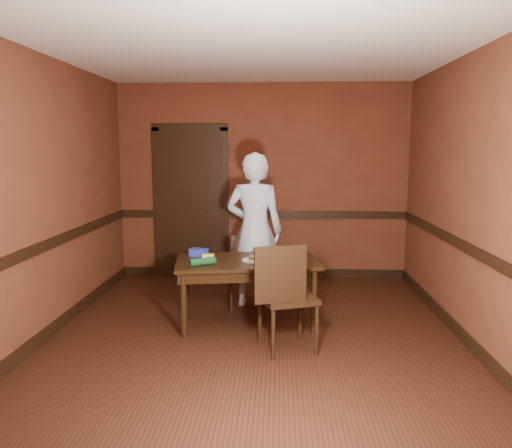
# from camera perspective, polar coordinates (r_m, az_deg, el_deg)

# --- Properties ---
(floor) EXTENTS (4.00, 4.50, 0.01)m
(floor) POSITION_cam_1_polar(r_m,az_deg,el_deg) (5.03, -0.19, -12.54)
(floor) COLOR black
(floor) RESTS_ON ground
(ceiling) EXTENTS (4.00, 4.50, 0.01)m
(ceiling) POSITION_cam_1_polar(r_m,az_deg,el_deg) (4.77, -0.21, 19.34)
(ceiling) COLOR white
(ceiling) RESTS_ON ground
(wall_back) EXTENTS (4.00, 0.02, 2.70)m
(wall_back) POSITION_cam_1_polar(r_m,az_deg,el_deg) (6.95, 0.74, 4.81)
(wall_back) COLOR #5D2F1C
(wall_back) RESTS_ON ground
(wall_front) EXTENTS (4.00, 0.02, 2.70)m
(wall_front) POSITION_cam_1_polar(r_m,az_deg,el_deg) (2.48, -2.81, -2.20)
(wall_front) COLOR #5D2F1C
(wall_front) RESTS_ON ground
(wall_left) EXTENTS (0.02, 4.50, 2.70)m
(wall_left) POSITION_cam_1_polar(r_m,az_deg,el_deg) (5.21, -22.79, 2.84)
(wall_left) COLOR #5D2F1C
(wall_left) RESTS_ON ground
(wall_right) EXTENTS (0.02, 4.50, 2.70)m
(wall_right) POSITION_cam_1_polar(r_m,az_deg,el_deg) (5.02, 23.26, 2.62)
(wall_right) COLOR #5D2F1C
(wall_right) RESTS_ON ground
(dado_back) EXTENTS (4.00, 0.03, 0.10)m
(dado_back) POSITION_cam_1_polar(r_m,az_deg,el_deg) (6.98, 0.73, 1.12)
(dado_back) COLOR black
(dado_back) RESTS_ON ground
(dado_left) EXTENTS (0.03, 4.50, 0.10)m
(dado_left) POSITION_cam_1_polar(r_m,az_deg,el_deg) (5.26, -22.35, -2.04)
(dado_left) COLOR black
(dado_left) RESTS_ON ground
(dado_right) EXTENTS (0.03, 4.50, 0.10)m
(dado_right) POSITION_cam_1_polar(r_m,az_deg,el_deg) (5.08, 22.80, -2.43)
(dado_right) COLOR black
(dado_right) RESTS_ON ground
(baseboard_back) EXTENTS (4.00, 0.03, 0.12)m
(baseboard_back) POSITION_cam_1_polar(r_m,az_deg,el_deg) (7.14, 0.71, -5.58)
(baseboard_back) COLOR black
(baseboard_back) RESTS_ON ground
(baseboard_left) EXTENTS (0.03, 4.50, 0.12)m
(baseboard_left) POSITION_cam_1_polar(r_m,az_deg,el_deg) (5.47, -21.84, -10.72)
(baseboard_left) COLOR black
(baseboard_left) RESTS_ON ground
(baseboard_right) EXTENTS (0.03, 4.50, 0.12)m
(baseboard_right) POSITION_cam_1_polar(r_m,az_deg,el_deg) (5.30, 22.26, -11.39)
(baseboard_right) COLOR black
(baseboard_right) RESTS_ON ground
(door) EXTENTS (1.05, 0.07, 2.20)m
(door) POSITION_cam_1_polar(r_m,az_deg,el_deg) (7.04, -7.44, 2.68)
(door) COLOR black
(door) RESTS_ON ground
(dining_table) EXTENTS (1.55, 1.02, 0.68)m
(dining_table) POSITION_cam_1_polar(r_m,az_deg,el_deg) (5.24, -1.07, -7.72)
(dining_table) COLOR black
(dining_table) RESTS_ON floor
(chair_far) EXTENTS (0.43, 0.43, 0.82)m
(chair_far) POSITION_cam_1_polar(r_m,az_deg,el_deg) (5.71, -1.32, -5.60)
(chair_far) COLOR black
(chair_far) RESTS_ON floor
(chair_near) EXTENTS (0.59, 0.59, 1.00)m
(chair_near) POSITION_cam_1_polar(r_m,az_deg,el_deg) (4.56, 3.66, -8.17)
(chair_near) COLOR black
(chair_near) RESTS_ON floor
(person) EXTENTS (0.69, 0.49, 1.77)m
(person) POSITION_cam_1_polar(r_m,az_deg,el_deg) (5.71, -0.18, -0.72)
(person) COLOR silver
(person) RESTS_ON floor
(sandwich_plate) EXTENTS (0.24, 0.24, 0.06)m
(sandwich_plate) POSITION_cam_1_polar(r_m,az_deg,el_deg) (5.10, -0.29, -4.07)
(sandwich_plate) COLOR white
(sandwich_plate) RESTS_ON dining_table
(sauce_jar) EXTENTS (0.08, 0.08, 0.09)m
(sauce_jar) POSITION_cam_1_polar(r_m,az_deg,el_deg) (5.05, 2.02, -3.84)
(sauce_jar) COLOR #4F8539
(sauce_jar) RESTS_ON dining_table
(cheese_saucer) EXTENTS (0.16, 0.16, 0.05)m
(cheese_saucer) POSITION_cam_1_polar(r_m,az_deg,el_deg) (5.21, -5.50, -3.79)
(cheese_saucer) COLOR white
(cheese_saucer) RESTS_ON dining_table
(food_tub) EXTENTS (0.21, 0.17, 0.08)m
(food_tub) POSITION_cam_1_polar(r_m,az_deg,el_deg) (5.37, -6.57, -3.24)
(food_tub) COLOR blue
(food_tub) RESTS_ON dining_table
(wrapped_veg) EXTENTS (0.26, 0.20, 0.07)m
(wrapped_veg) POSITION_cam_1_polar(r_m,az_deg,el_deg) (4.94, -6.14, -4.29)
(wrapped_veg) COLOR #174823
(wrapped_veg) RESTS_ON dining_table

